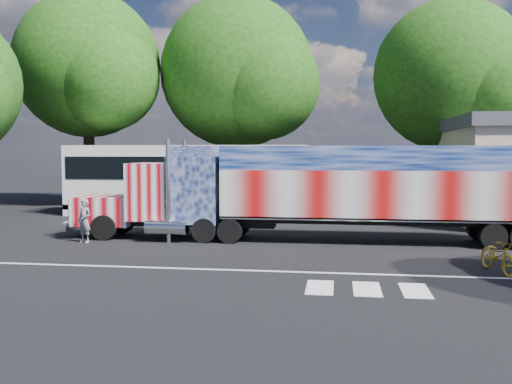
# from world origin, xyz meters

# --- Properties ---
(ground) EXTENTS (100.00, 100.00, 0.00)m
(ground) POSITION_xyz_m (0.00, 0.00, 0.00)
(ground) COLOR black
(lane_markings) EXTENTS (30.00, 2.67, 0.01)m
(lane_markings) POSITION_xyz_m (1.71, -3.77, 0.01)
(lane_markings) COLOR silver
(lane_markings) RESTS_ON ground
(semi_truck) EXTENTS (18.76, 2.96, 4.00)m
(semi_truck) POSITION_xyz_m (2.55, 2.92, 2.06)
(semi_truck) COLOR black
(semi_truck) RESTS_ON ground
(coach_bus) EXTENTS (13.22, 3.08, 3.85)m
(coach_bus) POSITION_xyz_m (-4.97, 10.97, 1.99)
(coach_bus) COLOR silver
(coach_bus) RESTS_ON ground
(woman) EXTENTS (0.72, 0.60, 1.68)m
(woman) POSITION_xyz_m (-6.44, 1.25, 0.84)
(woman) COLOR slate
(woman) RESTS_ON ground
(bicycle) EXTENTS (1.07, 1.98, 0.99)m
(bicycle) POSITION_xyz_m (7.86, -2.21, 0.49)
(bicycle) COLOR gold
(bicycle) RESTS_ON ground
(tree_nw_a) EXTENTS (9.78, 9.32, 13.74)m
(tree_nw_a) POSITION_xyz_m (-12.72, 15.85, 9.02)
(tree_nw_a) COLOR black
(tree_nw_a) RESTS_ON ground
(tree_n_mid) EXTENTS (10.41, 9.92, 13.63)m
(tree_n_mid) POSITION_xyz_m (-3.23, 17.62, 8.62)
(tree_n_mid) COLOR black
(tree_n_mid) RESTS_ON ground
(tree_ne_a) EXTENTS (9.58, 9.12, 12.62)m
(tree_ne_a) POSITION_xyz_m (10.02, 16.55, 8.01)
(tree_ne_a) COLOR black
(tree_ne_a) RESTS_ON ground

